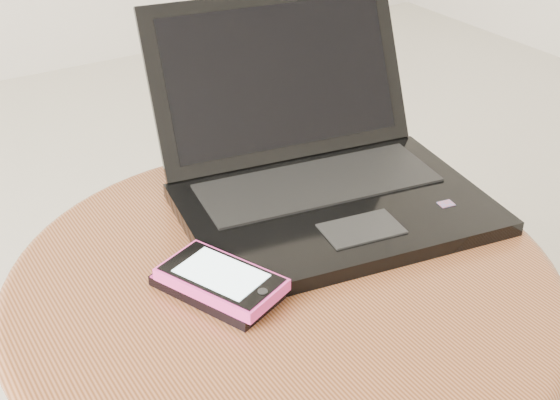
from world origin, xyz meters
TOP-DOWN VIEW (x-y plane):
  - table at (0.07, -0.00)m, footprint 0.60×0.60m
  - laptop at (0.19, 0.11)m, footprint 0.40×0.40m
  - phone_black at (-0.01, 0.00)m, footprint 0.11×0.14m
  - phone_pink at (-0.00, -0.00)m, footprint 0.11×0.14m

SIDE VIEW (x-z plane):
  - table at x=0.07m, z-range 0.14..0.61m
  - phone_black at x=-0.01m, z-range 0.48..0.49m
  - phone_pink at x=0.00m, z-range 0.49..0.50m
  - laptop at x=0.19m, z-range 0.41..0.63m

